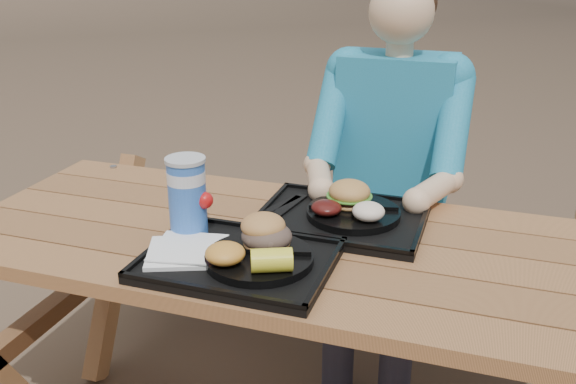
% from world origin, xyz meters
% --- Properties ---
extents(picnic_table, '(1.80, 1.49, 0.75)m').
position_xyz_m(picnic_table, '(0.00, 0.00, 0.38)').
color(picnic_table, '#999999').
rests_on(picnic_table, ground).
extents(tray_near, '(0.45, 0.35, 0.02)m').
position_xyz_m(tray_near, '(-0.06, -0.18, 0.76)').
color(tray_near, black).
rests_on(tray_near, picnic_table).
extents(tray_far, '(0.45, 0.35, 0.02)m').
position_xyz_m(tray_far, '(0.11, 0.14, 0.76)').
color(tray_far, black).
rests_on(tray_far, picnic_table).
extents(plate_near, '(0.26, 0.26, 0.02)m').
position_xyz_m(plate_near, '(-0.01, -0.19, 0.78)').
color(plate_near, black).
rests_on(plate_near, tray_near).
extents(plate_far, '(0.26, 0.26, 0.02)m').
position_xyz_m(plate_far, '(0.14, 0.15, 0.78)').
color(plate_far, black).
rests_on(plate_far, tray_far).
extents(napkin_stack, '(0.22, 0.22, 0.02)m').
position_xyz_m(napkin_stack, '(-0.20, -0.21, 0.78)').
color(napkin_stack, white).
rests_on(napkin_stack, tray_near).
extents(soda_cup, '(0.10, 0.10, 0.20)m').
position_xyz_m(soda_cup, '(-0.24, -0.09, 0.87)').
color(soda_cup, blue).
rests_on(soda_cup, tray_near).
extents(condiment_bbq, '(0.05, 0.05, 0.03)m').
position_xyz_m(condiment_bbq, '(-0.06, -0.06, 0.79)').
color(condiment_bbq, black).
rests_on(condiment_bbq, tray_near).
extents(condiment_mustard, '(0.04, 0.04, 0.03)m').
position_xyz_m(condiment_mustard, '(-0.00, -0.07, 0.78)').
color(condiment_mustard, yellow).
rests_on(condiment_mustard, tray_near).
extents(sandwich, '(0.12, 0.12, 0.12)m').
position_xyz_m(sandwich, '(-0.01, -0.14, 0.85)').
color(sandwich, '#C58445').
rests_on(sandwich, plate_near).
extents(mac_cheese, '(0.09, 0.09, 0.05)m').
position_xyz_m(mac_cheese, '(-0.07, -0.25, 0.81)').
color(mac_cheese, gold).
rests_on(mac_cheese, plate_near).
extents(corn_cob, '(0.12, 0.12, 0.05)m').
position_xyz_m(corn_cob, '(0.05, -0.25, 0.82)').
color(corn_cob, '#FFF435').
rests_on(corn_cob, plate_near).
extents(cutlery_far, '(0.06, 0.18, 0.01)m').
position_xyz_m(cutlery_far, '(-0.05, 0.16, 0.77)').
color(cutlery_far, black).
rests_on(cutlery_far, tray_far).
extents(burger, '(0.12, 0.12, 0.11)m').
position_xyz_m(burger, '(0.12, 0.18, 0.84)').
color(burger, '#C78A46').
rests_on(burger, plate_far).
extents(baked_beans, '(0.08, 0.08, 0.04)m').
position_xyz_m(baked_beans, '(0.08, 0.09, 0.81)').
color(baked_beans, '#48100E').
rests_on(baked_beans, plate_far).
extents(potato_salad, '(0.09, 0.09, 0.05)m').
position_xyz_m(potato_salad, '(0.19, 0.09, 0.81)').
color(potato_salad, white).
rests_on(potato_salad, plate_far).
extents(diner, '(0.48, 0.84, 1.28)m').
position_xyz_m(diner, '(0.16, 0.67, 0.64)').
color(diner, '#17A79A').
rests_on(diner, ground).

